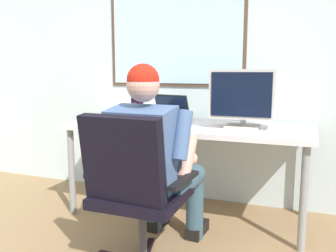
# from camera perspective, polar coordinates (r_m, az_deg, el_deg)

# --- Properties ---
(wall_rear) EXTENTS (5.67, 0.08, 2.85)m
(wall_rear) POSITION_cam_1_polar(r_m,az_deg,el_deg) (3.23, 5.04, 13.54)
(wall_rear) COLOR silver
(wall_rear) RESTS_ON ground
(desk) EXTENTS (1.89, 0.75, 0.74)m
(desk) POSITION_cam_1_polar(r_m,az_deg,el_deg) (2.84, 3.09, -1.00)
(desk) COLOR gray
(desk) RESTS_ON ground
(office_chair) EXTENTS (0.62, 0.62, 0.94)m
(office_chair) POSITION_cam_1_polar(r_m,az_deg,el_deg) (2.03, -5.51, -9.24)
(office_chair) COLOR black
(office_chair) RESTS_ON ground
(person_seated) EXTENTS (0.54, 0.78, 1.20)m
(person_seated) POSITION_cam_1_polar(r_m,az_deg,el_deg) (2.22, -2.24, -5.09)
(person_seated) COLOR #35505F
(person_seated) RESTS_ON ground
(crt_monitor) EXTENTS (0.46, 0.28, 0.43)m
(crt_monitor) POSITION_cam_1_polar(r_m,az_deg,el_deg) (2.69, 11.93, 4.97)
(crt_monitor) COLOR beige
(crt_monitor) RESTS_ON desk
(laptop) EXTENTS (0.39, 0.37, 0.22)m
(laptop) POSITION_cam_1_polar(r_m,az_deg,el_deg) (2.97, -0.24, 1.83)
(laptop) COLOR black
(laptop) RESTS_ON desk
(wine_glass) EXTENTS (0.09, 0.09, 0.14)m
(wine_glass) POSITION_cam_1_polar(r_m,az_deg,el_deg) (2.80, -6.46, 2.06)
(wine_glass) COLOR silver
(wine_glass) RESTS_ON desk
(desk_speaker) EXTENTS (0.09, 0.09, 0.18)m
(desk_speaker) POSITION_cam_1_polar(r_m,az_deg,el_deg) (3.16, -4.91, 2.85)
(desk_speaker) COLOR black
(desk_speaker) RESTS_ON desk
(book_stack) EXTENTS (0.16, 0.11, 0.04)m
(book_stack) POSITION_cam_1_polar(r_m,az_deg,el_deg) (3.06, -9.36, 1.25)
(book_stack) COLOR #328747
(book_stack) RESTS_ON desk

